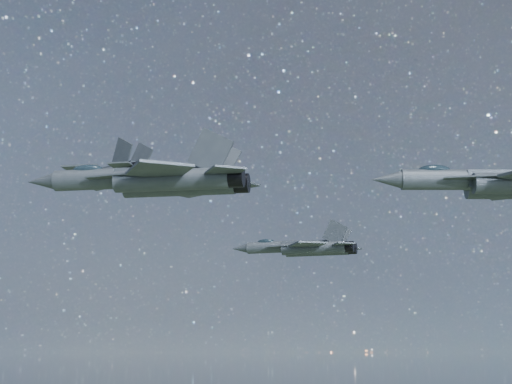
% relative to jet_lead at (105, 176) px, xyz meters
% --- Properties ---
extents(jet_lead, '(15.52, 10.37, 3.93)m').
position_rel_jet_lead_xyz_m(jet_lead, '(0.00, 0.00, 0.00)').
color(jet_lead, '#353C42').
extents(jet_left, '(15.34, 10.82, 3.88)m').
position_rel_jet_lead_xyz_m(jet_left, '(12.43, 22.85, -4.58)').
color(jet_left, '#353C42').
extents(jet_right, '(17.22, 11.83, 4.32)m').
position_rel_jet_lead_xyz_m(jet_right, '(13.54, -14.33, -4.39)').
color(jet_right, '#353C42').
extents(jet_slot, '(17.86, 11.82, 4.56)m').
position_rel_jet_lead_xyz_m(jet_slot, '(36.37, -0.78, -3.67)').
color(jet_slot, '#353C42').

